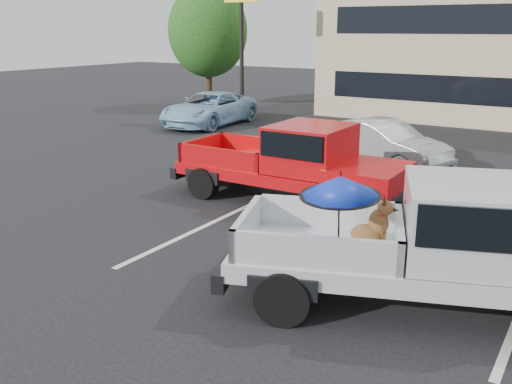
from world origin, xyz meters
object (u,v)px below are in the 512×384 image
at_px(tree_left, 208,31).
at_px(silver_sedan, 382,144).
at_px(motel_sign, 241,9).
at_px(silver_pickup, 448,240).
at_px(blue_suv, 209,109).
at_px(red_pickup, 304,161).

relative_size(tree_left, silver_sedan, 1.48).
distance_m(motel_sign, silver_pickup, 18.07).
xyz_separation_m(tree_left, silver_pickup, (16.02, -16.00, -2.68)).
bearing_deg(motel_sign, tree_left, 143.13).
xyz_separation_m(silver_sedan, blue_suv, (-8.64, 3.31, -0.00)).
distance_m(motel_sign, blue_suv, 4.39).
bearing_deg(motel_sign, silver_pickup, -47.23).
bearing_deg(red_pickup, silver_pickup, -40.92).
bearing_deg(blue_suv, silver_sedan, -24.28).
distance_m(tree_left, silver_sedan, 14.98).
height_order(tree_left, silver_pickup, tree_left).
relative_size(motel_sign, tree_left, 1.00).
height_order(motel_sign, red_pickup, motel_sign).
relative_size(silver_sedan, blue_suv, 0.85).
bearing_deg(motel_sign, blue_suv, -103.36).
bearing_deg(tree_left, silver_pickup, -44.96).
relative_size(red_pickup, silver_sedan, 1.36).
bearing_deg(silver_sedan, tree_left, 75.90).
height_order(silver_pickup, silver_sedan, silver_pickup).
bearing_deg(silver_pickup, blue_suv, 117.97).
distance_m(motel_sign, tree_left, 5.08).
bearing_deg(silver_pickup, tree_left, 114.95).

